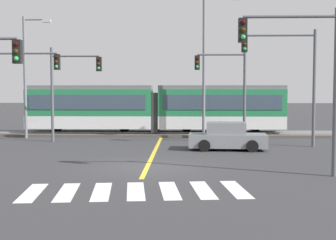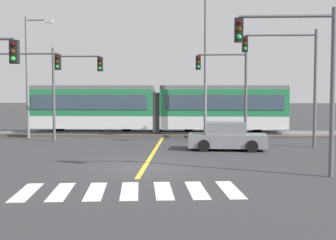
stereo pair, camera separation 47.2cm
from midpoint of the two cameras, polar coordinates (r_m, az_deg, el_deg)
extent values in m
plane|color=#333335|center=(19.99, -2.21, -5.75)|extent=(200.00, 200.00, 0.00)
cube|color=#4C4742|center=(34.11, -0.05, -1.69)|extent=(120.00, 4.00, 0.18)
cube|color=#939399|center=(33.38, -0.12, -1.56)|extent=(120.00, 0.08, 0.10)
cube|color=#939399|center=(34.81, 0.01, -1.35)|extent=(120.00, 0.08, 0.10)
cube|color=silver|center=(34.71, -8.76, -0.16)|extent=(9.00, 2.60, 0.90)
cube|color=#237A47|center=(34.65, -8.78, 2.15)|extent=(9.00, 2.60, 1.90)
cube|color=#384756|center=(33.36, -9.24, 2.17)|extent=(8.28, 0.04, 1.04)
cube|color=slate|center=(34.64, -8.80, 3.95)|extent=(9.00, 2.39, 0.28)
cylinder|color=black|center=(34.33, -4.70, -0.93)|extent=(0.70, 0.20, 0.70)
cylinder|color=black|center=(35.33, -12.68, -0.88)|extent=(0.70, 0.20, 0.70)
cube|color=silver|center=(34.08, 7.09, -0.22)|extent=(9.00, 2.60, 0.90)
cube|color=#237A47|center=(34.01, 7.10, 2.13)|extent=(9.00, 2.60, 1.90)
cube|color=#384756|center=(32.69, 7.27, 2.16)|extent=(8.28, 0.04, 1.04)
cube|color=slate|center=(34.00, 7.12, 3.97)|extent=(9.00, 2.39, 0.28)
cylinder|color=black|center=(34.38, 11.20, -0.98)|extent=(0.70, 0.20, 0.70)
cylinder|color=black|center=(34.02, 2.92, -0.96)|extent=(0.70, 0.20, 0.70)
cube|color=#2D2D2D|center=(34.03, -0.91, 0.98)|extent=(0.50, 2.34, 2.80)
cube|color=silver|center=(15.75, -16.04, -8.44)|extent=(0.87, 2.85, 0.01)
cube|color=silver|center=(15.55, -12.04, -8.54)|extent=(0.87, 2.85, 0.01)
cube|color=silver|center=(15.43, -7.95, -8.59)|extent=(0.87, 2.85, 0.01)
cube|color=silver|center=(15.38, -3.82, -8.60)|extent=(0.87, 2.85, 0.01)
cube|color=silver|center=(15.41, 0.32, -8.57)|extent=(0.87, 2.85, 0.01)
cube|color=silver|center=(15.52, 4.42, -8.49)|extent=(0.87, 2.85, 0.01)
cube|color=silver|center=(15.71, 8.44, -8.37)|extent=(0.87, 2.85, 0.01)
cube|color=gold|center=(24.70, -1.21, -3.94)|extent=(0.20, 14.99, 0.01)
cube|color=gray|center=(25.76, 7.78, -2.50)|extent=(4.28, 1.92, 0.72)
cube|color=gray|center=(25.69, 7.58, -0.99)|extent=(2.18, 1.63, 0.64)
cube|color=#384756|center=(25.74, 9.80, -1.01)|extent=(0.18, 1.43, 0.52)
cube|color=#384756|center=(26.47, 7.53, -0.86)|extent=(1.78, 0.13, 0.48)
cylinder|color=black|center=(26.70, 10.43, -2.74)|extent=(0.65, 0.25, 0.64)
cylinder|color=black|center=(25.01, 10.73, -3.17)|extent=(0.65, 0.25, 0.64)
cylinder|color=black|center=(26.62, 5.01, -2.71)|extent=(0.65, 0.25, 0.64)
cylinder|color=black|center=(24.93, 4.94, -3.15)|extent=(0.65, 0.25, 0.64)
cylinder|color=#515459|center=(18.59, 20.10, 3.12)|extent=(0.18, 0.18, 6.33)
cylinder|color=#515459|center=(18.36, 14.96, 12.13)|extent=(3.50, 0.12, 0.12)
cube|color=black|center=(18.02, 9.38, 10.76)|extent=(0.32, 0.28, 0.90)
sphere|color=#360605|center=(17.91, 9.45, 11.68)|extent=(0.18, 0.18, 0.18)
sphere|color=#3A2706|center=(17.87, 9.44, 10.82)|extent=(0.18, 0.18, 0.18)
sphere|color=green|center=(17.84, 9.43, 9.96)|extent=(0.18, 0.18, 0.18)
cylinder|color=#515459|center=(30.55, -13.33, 3.01)|extent=(0.18, 0.18, 5.95)
cylinder|color=#515459|center=(30.24, -10.64, 7.65)|extent=(3.00, 0.12, 0.12)
cube|color=black|center=(29.89, -7.82, 6.77)|extent=(0.32, 0.28, 0.90)
sphere|color=#360605|center=(29.76, -7.88, 7.30)|extent=(0.18, 0.18, 0.18)
sphere|color=#3A2706|center=(29.75, -7.87, 6.78)|extent=(0.18, 0.18, 0.18)
sphere|color=green|center=(29.73, -7.87, 6.26)|extent=(0.18, 0.18, 0.18)
cylinder|color=#515459|center=(28.58, -16.71, 7.76)|extent=(4.00, 0.12, 0.12)
cube|color=black|center=(27.94, -12.80, 6.89)|extent=(0.32, 0.28, 0.90)
sphere|color=#360605|center=(27.82, -12.89, 7.46)|extent=(0.18, 0.18, 0.18)
sphere|color=#3A2706|center=(27.80, -12.88, 6.91)|extent=(0.18, 0.18, 0.18)
sphere|color=green|center=(27.79, -12.88, 6.35)|extent=(0.18, 0.18, 0.18)
cube|color=black|center=(18.87, -17.53, 7.92)|extent=(0.32, 0.28, 0.90)
sphere|color=#360605|center=(18.75, -17.71, 8.77)|extent=(0.18, 0.18, 0.18)
sphere|color=#3A2706|center=(18.73, -17.70, 7.95)|extent=(0.18, 0.18, 0.18)
sphere|color=green|center=(18.71, -17.68, 7.12)|extent=(0.18, 0.18, 0.18)
cylinder|color=#515459|center=(29.92, 9.90, 2.91)|extent=(0.18, 0.18, 5.81)
cylinder|color=#515459|center=(29.86, 7.07, 7.92)|extent=(3.00, 0.12, 0.12)
cube|color=black|center=(29.76, 4.16, 6.99)|extent=(0.32, 0.28, 0.90)
sphere|color=#360605|center=(29.63, 4.17, 7.53)|extent=(0.18, 0.18, 0.18)
sphere|color=#3A2706|center=(29.61, 4.17, 7.01)|extent=(0.18, 0.18, 0.18)
sphere|color=green|center=(29.59, 4.16, 6.49)|extent=(0.18, 0.18, 0.18)
cylinder|color=#515459|center=(28.00, 17.96, 3.67)|extent=(0.18, 0.18, 6.72)
cylinder|color=#515459|center=(27.73, 14.03, 10.01)|extent=(4.00, 0.12, 0.12)
cube|color=black|center=(27.37, 9.85, 9.10)|extent=(0.32, 0.28, 0.90)
sphere|color=#360605|center=(27.25, 9.90, 9.69)|extent=(0.18, 0.18, 0.18)
sphere|color=#3A2706|center=(27.22, 9.89, 9.13)|extent=(0.18, 0.18, 0.18)
sphere|color=green|center=(27.20, 9.89, 8.56)|extent=(0.18, 0.18, 0.18)
cylinder|color=slate|center=(33.15, -16.39, 4.94)|extent=(0.20, 0.20, 8.19)
cylinder|color=slate|center=(33.23, -15.23, 11.70)|extent=(1.54, 0.12, 0.12)
cube|color=#B2B2B7|center=(32.99, -13.93, 11.60)|extent=(0.56, 0.28, 0.20)
cylinder|color=slate|center=(31.46, 5.01, 6.47)|extent=(0.20, 0.20, 9.64)
camera|label=1|loc=(0.24, -89.48, 0.03)|focal=50.00mm
camera|label=2|loc=(0.24, 90.52, -0.03)|focal=50.00mm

